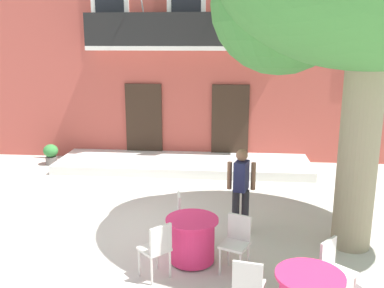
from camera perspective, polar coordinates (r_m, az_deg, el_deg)
The scene contains 11 objects.
ground_plane at distance 8.66m, azimuth -7.94°, elevation -10.89°, with size 120.00×120.00×0.00m, color beige.
building_facade at distance 14.70m, azimuth 0.11°, elevation 14.36°, with size 13.00×5.09×7.50m.
entrance_step_platform at distance 12.25m, azimuth -1.17°, elevation -2.69°, with size 7.11×1.95×0.25m, color silver.
cafe_table_near_tree at distance 7.22m, azimuth 0.01°, elevation -12.54°, with size 0.86×0.86×0.76m.
cafe_chair_near_tree_0 at distance 6.70m, azimuth -4.66°, elevation -13.47°, with size 0.57×0.57×0.91m.
cafe_chair_near_tree_1 at distance 6.94m, azimuth 5.92°, elevation -12.50°, with size 0.52×0.52×0.91m.
cafe_chair_near_tree_2 at distance 7.84m, azimuth -0.95°, elevation -9.23°, with size 0.46×0.46×0.91m.
cafe_chair_middle_0 at distance 6.46m, azimuth 18.27°, elevation -15.29°, with size 0.56×0.56×0.91m.
cafe_chair_middle_1 at distance 5.82m, azimuth 7.46°, elevation -18.10°, with size 0.46×0.46×0.91m.
ground_planter_left at distance 13.23m, azimuth -18.21°, elevation -1.18°, with size 0.42×0.42×0.61m.
pedestrian_near_entrance at distance 8.12m, azimuth 6.52°, elevation -5.55°, with size 0.53×0.39×1.63m.
Camera 1 is at (1.90, -7.65, 3.59)m, focal length 40.23 mm.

